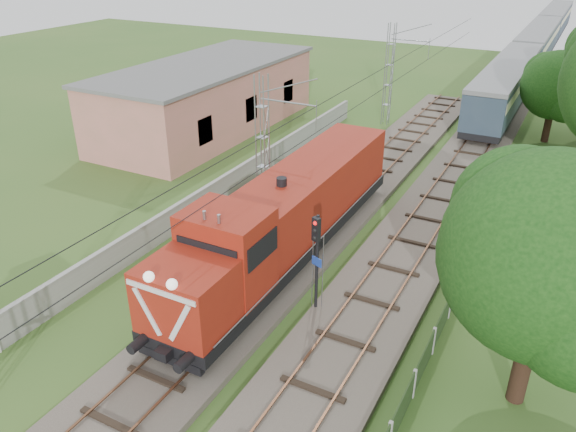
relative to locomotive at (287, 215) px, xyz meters
The scene contains 12 objects.
ground 9.33m from the locomotive, 90.00° to the right, with size 140.00×140.00×0.00m, color #335A21.
track_main 2.97m from the locomotive, 90.00° to the right, with size 4.20×70.00×0.45m.
track_side 12.26m from the locomotive, 65.51° to the left, with size 4.20×80.00×0.45m.
catenary 4.52m from the locomotive, 134.71° to the left, with size 3.31×70.00×8.00m.
boundary_wall 7.33m from the locomotive, 155.39° to the left, with size 0.25×40.00×1.50m, color #9E9E99.
station_building 21.20m from the locomotive, 135.04° to the left, with size 8.40×20.40×5.22m.
fence 10.17m from the locomotive, 36.97° to the right, with size 0.12×32.00×1.20m.
locomotive is the anchor object (origin of this frame).
coach_rake 54.76m from the locomotive, 84.76° to the left, with size 3.10×69.12×3.58m.
signal_post 4.56m from the locomotive, 47.30° to the right, with size 0.48×0.39×4.52m.
tree_a 12.44m from the locomotive, 21.80° to the right, with size 6.81×6.48×8.82m.
tree_c 26.10m from the locomotive, 69.19° to the left, with size 5.20×4.96×6.75m.
Camera 1 is at (10.93, -11.56, 14.07)m, focal length 35.00 mm.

